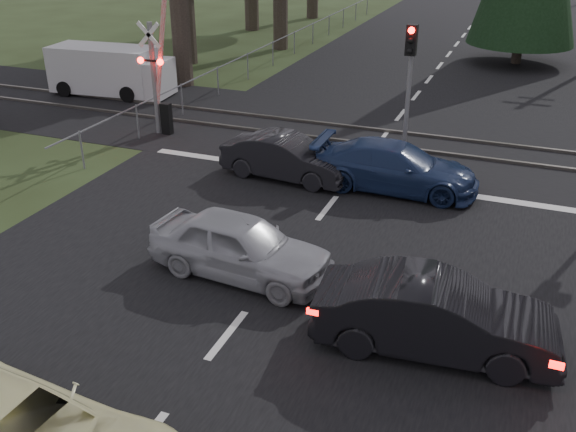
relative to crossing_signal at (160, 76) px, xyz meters
The scene contains 14 objects.
ground 12.37m from the crossing_signal, 53.38° to the right, with size 120.00×120.00×0.00m, color #283317.
road 7.56m from the crossing_signal, ahead, with size 14.00×100.00×0.01m, color black.
rail_corridor 7.88m from the crossing_signal, 16.92° to the left, with size 120.00×8.00×0.01m, color black.
stop_line 7.72m from the crossing_signal, 12.30° to the right, with size 13.00×0.35×0.00m, color silver.
rail_near 7.68m from the crossing_signal, 11.00° to the left, with size 120.00×0.12×0.10m, color #59544C.
rail_far 8.13m from the crossing_signal, 22.50° to the left, with size 120.00×0.12×0.10m, color #59544C.
crossing_signal is the anchor object (origin of this frame).
traffic_signal_center 8.36m from the crossing_signal, ahead, with size 0.32×0.48×4.10m.
fence_left 12.89m from the crossing_signal, 92.37° to the left, with size 0.10×36.00×1.20m, color slate, non-canonical shape.
dark_hatchback 14.08m from the crossing_signal, 38.84° to the right, with size 1.50×4.29×1.41m, color black.
silver_car 10.21m from the crossing_signal, 49.40° to the right, with size 1.62×4.04×1.38m, color #9B9CA2.
blue_sedan 8.94m from the crossing_signal, 12.36° to the right, with size 1.87×4.60×1.33m, color navy.
dark_car_far 6.11m from the crossing_signal, 21.92° to the right, with size 1.34×3.85×1.27m, color black.
white_van 6.06m from the crossing_signal, 141.14° to the left, with size 5.22×2.29×1.99m.
Camera 1 is at (4.64, -8.72, 7.24)m, focal length 40.00 mm.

